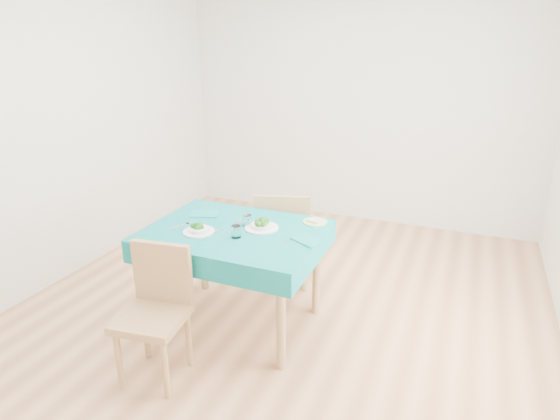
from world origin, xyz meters
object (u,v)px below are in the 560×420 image
at_px(chair_far, 284,221).
at_px(bowl_near, 199,228).
at_px(bowl_far, 262,224).
at_px(side_plate, 315,222).
at_px(table, 236,278).
at_px(chair_near, 151,310).

distance_m(chair_far, bowl_near, 0.96).
bearing_deg(chair_far, bowl_far, 80.78).
xyz_separation_m(bowl_far, side_plate, (0.31, 0.26, -0.03)).
bearing_deg(side_plate, table, -144.09).
bearing_deg(side_plate, chair_far, 135.28).
distance_m(chair_near, chair_far, 1.50).
relative_size(table, side_plate, 6.69).
bearing_deg(bowl_near, table, 34.50).
xyz_separation_m(chair_far, bowl_far, (0.10, -0.66, 0.24)).
height_order(chair_near, side_plate, chair_near).
bearing_deg(table, bowl_near, -145.50).
relative_size(chair_far, side_plate, 6.20).
distance_m(bowl_far, side_plate, 0.40).
bearing_deg(chair_near, chair_far, 72.26).
distance_m(chair_near, bowl_far, 0.95).
relative_size(chair_far, bowl_far, 4.67).
relative_size(table, chair_far, 1.08).
xyz_separation_m(bowl_near, side_plate, (0.68, 0.49, -0.03)).
relative_size(chair_near, bowl_far, 4.07).
xyz_separation_m(table, chair_far, (0.07, 0.75, 0.18)).
bearing_deg(chair_near, bowl_near, 83.20).
bearing_deg(chair_near, bowl_far, 58.45).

